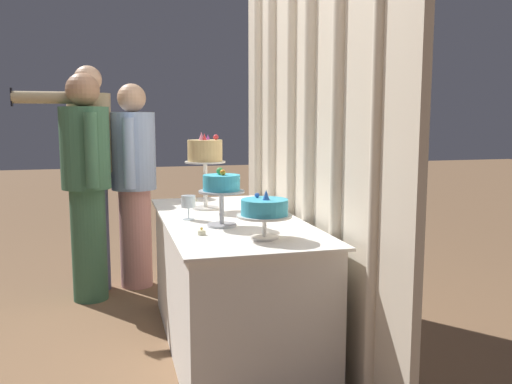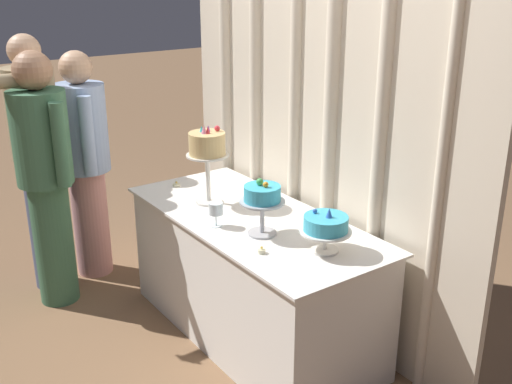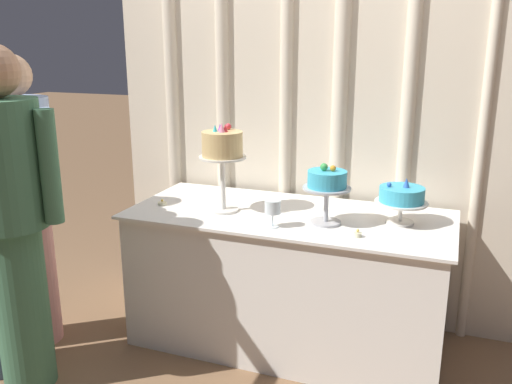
% 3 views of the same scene
% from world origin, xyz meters
% --- Properties ---
extents(ground_plane, '(24.00, 24.00, 0.00)m').
position_xyz_m(ground_plane, '(0.00, 0.00, 0.00)').
color(ground_plane, '#846042').
extents(draped_curtain, '(2.45, 0.14, 2.61)m').
position_xyz_m(draped_curtain, '(-0.03, 0.53, 1.36)').
color(draped_curtain, beige).
rests_on(draped_curtain, ground_plane).
extents(cake_table, '(1.68, 0.74, 0.75)m').
position_xyz_m(cake_table, '(0.00, 0.10, 0.38)').
color(cake_table, white).
rests_on(cake_table, ground_plane).
extents(cake_display_leftmost, '(0.25, 0.25, 0.47)m').
position_xyz_m(cake_display_leftmost, '(-0.34, 0.02, 1.09)').
color(cake_display_leftmost, silver).
rests_on(cake_display_leftmost, cake_table).
extents(cake_display_center, '(0.24, 0.24, 0.30)m').
position_xyz_m(cake_display_center, '(0.22, 0.01, 0.95)').
color(cake_display_center, '#B2B2B7').
rests_on(cake_display_center, cake_table).
extents(cake_display_rightmost, '(0.26, 0.26, 0.23)m').
position_xyz_m(cake_display_rightmost, '(0.56, 0.14, 0.89)').
color(cake_display_rightmost, silver).
rests_on(cake_display_rightmost, cake_table).
extents(wine_glass, '(0.08, 0.08, 0.13)m').
position_xyz_m(wine_glass, '(-0.01, -0.13, 0.85)').
color(wine_glass, silver).
rests_on(wine_glass, cake_table).
extents(tealight_far_left, '(0.05, 0.05, 0.03)m').
position_xyz_m(tealight_far_left, '(-0.70, -0.00, 0.76)').
color(tealight_far_left, beige).
rests_on(tealight_far_left, cake_table).
extents(tealight_near_left, '(0.04, 0.04, 0.04)m').
position_xyz_m(tealight_near_left, '(0.40, -0.13, 0.76)').
color(tealight_near_left, beige).
rests_on(tealight_near_left, cake_table).
extents(guest_man_dark_suit, '(0.50, 0.40, 1.57)m').
position_xyz_m(guest_man_dark_suit, '(-1.31, -0.37, 0.85)').
color(guest_man_dark_suit, '#D6938E').
rests_on(guest_man_dark_suit, ground_plane).
extents(guest_man_pink_jacket, '(0.50, 0.41, 1.62)m').
position_xyz_m(guest_man_pink_jacket, '(-1.07, -0.71, 0.89)').
color(guest_man_pink_jacket, '#3D6B4C').
rests_on(guest_man_pink_jacket, ground_plane).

